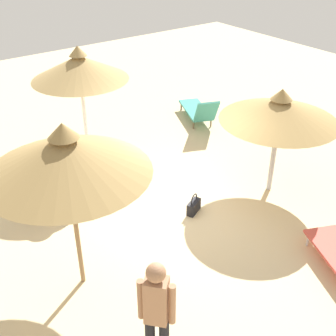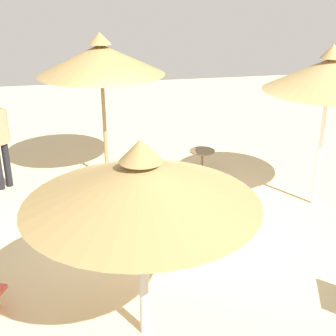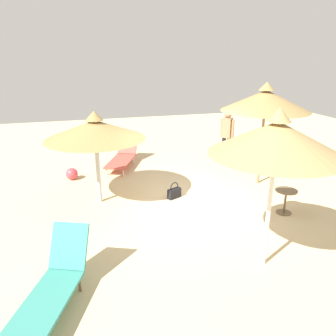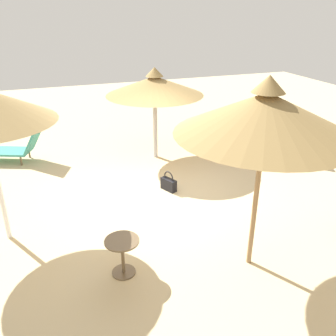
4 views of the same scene
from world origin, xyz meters
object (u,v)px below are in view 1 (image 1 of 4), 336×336
(parasol_umbrella_far_left, at_px, (79,68))
(parasol_umbrella_near_right, at_px, (66,155))
(lounge_chair_back, at_px, (199,110))
(parasol_umbrella_edge, at_px, (280,110))
(person_standing_center, at_px, (157,311))
(handbag, at_px, (194,206))
(side_table_round, at_px, (56,199))

(parasol_umbrella_far_left, relative_size, parasol_umbrella_near_right, 0.98)
(parasol_umbrella_near_right, height_order, lounge_chair_back, parasol_umbrella_near_right)
(parasol_umbrella_edge, relative_size, person_standing_center, 1.33)
(parasol_umbrella_near_right, xyz_separation_m, lounge_chair_back, (-3.58, 5.45, -1.99))
(lounge_chair_back, xyz_separation_m, handbag, (3.21, -2.81, -0.22))
(parasol_umbrella_near_right, height_order, handbag, parasol_umbrella_near_right)
(lounge_chair_back, relative_size, person_standing_center, 1.13)
(handbag, bearing_deg, person_standing_center, -47.40)
(person_standing_center, xyz_separation_m, side_table_round, (-3.84, 0.30, -0.65))
(handbag, bearing_deg, parasol_umbrella_near_right, -82.14)
(parasol_umbrella_far_left, height_order, person_standing_center, parasol_umbrella_far_left)
(person_standing_center, bearing_deg, handbag, 132.60)
(parasol_umbrella_edge, bearing_deg, parasol_umbrella_near_right, -89.32)
(person_standing_center, distance_m, handbag, 3.55)
(parasol_umbrella_far_left, relative_size, parasol_umbrella_edge, 1.17)
(person_standing_center, bearing_deg, lounge_chair_back, 136.02)
(parasol_umbrella_edge, height_order, side_table_round, parasol_umbrella_edge)
(parasol_umbrella_far_left, xyz_separation_m, parasol_umbrella_edge, (3.45, 2.56, -0.45))
(side_table_round, bearing_deg, person_standing_center, -4.54)
(lounge_chair_back, height_order, person_standing_center, person_standing_center)
(side_table_round, bearing_deg, parasol_umbrella_far_left, 136.78)
(parasol_umbrella_edge, bearing_deg, person_standing_center, -65.33)
(handbag, relative_size, side_table_round, 0.75)
(lounge_chair_back, bearing_deg, side_table_round, -71.33)
(parasol_umbrella_near_right, xyz_separation_m, person_standing_center, (1.97, 0.10, -1.32))
(parasol_umbrella_near_right, relative_size, side_table_round, 4.91)
(person_standing_center, height_order, side_table_round, person_standing_center)
(parasol_umbrella_far_left, height_order, lounge_chair_back, parasol_umbrella_far_left)
(parasol_umbrella_far_left, height_order, side_table_round, parasol_umbrella_far_left)
(parasol_umbrella_edge, relative_size, side_table_round, 4.11)
(parasol_umbrella_far_left, distance_m, parasol_umbrella_near_right, 4.01)
(parasol_umbrella_edge, distance_m, person_standing_center, 4.90)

